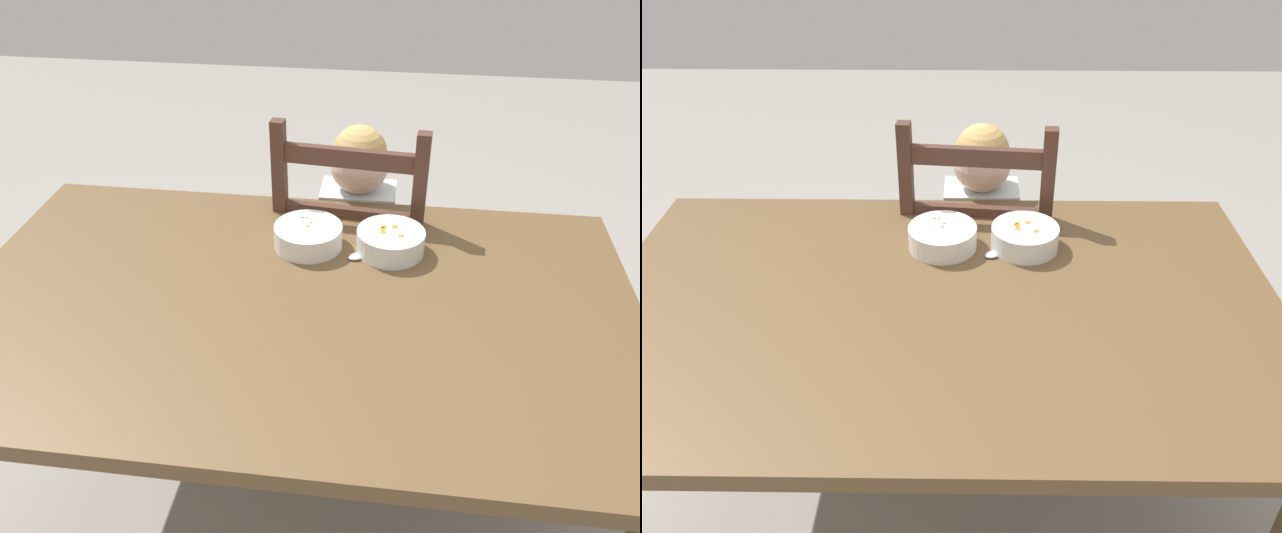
{
  "view_description": "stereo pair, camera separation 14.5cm",
  "coord_description": "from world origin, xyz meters",
  "views": [
    {
      "loc": [
        0.21,
        -1.17,
        1.64
      ],
      "look_at": [
        0.05,
        0.07,
        0.79
      ],
      "focal_mm": 36.71,
      "sensor_mm": 36.0,
      "label": 1
    },
    {
      "loc": [
        0.07,
        -1.18,
        1.64
      ],
      "look_at": [
        0.05,
        0.07,
        0.79
      ],
      "focal_mm": 36.71,
      "sensor_mm": 36.0,
      "label": 2
    }
  ],
  "objects": [
    {
      "name": "dining_chair",
      "position": [
        0.1,
        0.53,
        0.46
      ],
      "size": [
        0.46,
        0.46,
        1.0
      ],
      "color": "#4B2E24",
      "rests_on": "ground"
    },
    {
      "name": "bowl_of_peas",
      "position": [
        -0.0,
        0.23,
        0.77
      ],
      "size": [
        0.17,
        0.17,
        0.06
      ],
      "color": "white",
      "rests_on": "dining_table"
    },
    {
      "name": "child_figure",
      "position": [
        0.1,
        0.53,
        0.62
      ],
      "size": [
        0.32,
        0.31,
        0.94
      ],
      "color": "silver",
      "rests_on": "ground"
    },
    {
      "name": "dining_table",
      "position": [
        0.0,
        0.0,
        0.65
      ],
      "size": [
        1.56,
        0.97,
        0.74
      ],
      "color": "brown",
      "rests_on": "ground"
    },
    {
      "name": "spoon",
      "position": [
        0.14,
        0.2,
        0.74
      ],
      "size": [
        0.13,
        0.09,
        0.01
      ],
      "color": "silver",
      "rests_on": "dining_table"
    },
    {
      "name": "bowl_of_carrots",
      "position": [
        0.21,
        0.23,
        0.77
      ],
      "size": [
        0.17,
        0.17,
        0.06
      ],
      "color": "white",
      "rests_on": "dining_table"
    },
    {
      "name": "ground_plane",
      "position": [
        0.0,
        0.0,
        0.0
      ],
      "size": [
        8.0,
        8.0,
        0.0
      ],
      "primitive_type": "plane",
      "color": "gray"
    }
  ]
}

